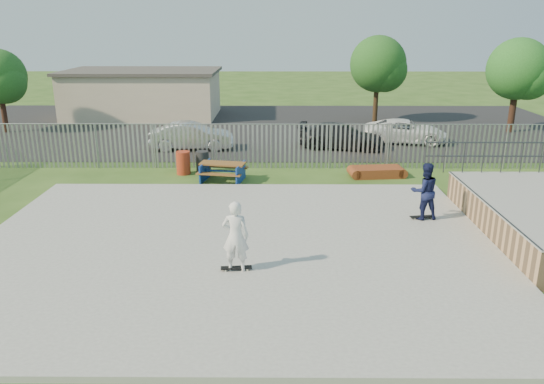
{
  "coord_description": "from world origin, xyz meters",
  "views": [
    {
      "loc": [
        1.2,
        -14.03,
        6.2
      ],
      "look_at": [
        1.09,
        2.0,
        1.1
      ],
      "focal_mm": 35.0,
      "sensor_mm": 36.0,
      "label": 1
    }
  ],
  "objects_px": {
    "car_white": "(405,131)",
    "tree_right": "(518,69)",
    "tree_mid": "(378,64)",
    "trash_bin_grey": "(203,162)",
    "car_dark": "(341,136)",
    "skater_white": "(236,236)",
    "car_silver": "(192,136)",
    "trash_bin_red": "(183,163)",
    "skater_navy": "(424,191)",
    "picnic_table": "(223,172)",
    "funbox": "(377,172)"
  },
  "relations": [
    {
      "from": "picnic_table",
      "to": "car_silver",
      "type": "distance_m",
      "value": 6.11
    },
    {
      "from": "skater_navy",
      "to": "skater_white",
      "type": "distance_m",
      "value": 6.94
    },
    {
      "from": "trash_bin_red",
      "to": "car_silver",
      "type": "relative_size",
      "value": 0.24
    },
    {
      "from": "tree_mid",
      "to": "skater_white",
      "type": "distance_m",
      "value": 23.89
    },
    {
      "from": "trash_bin_red",
      "to": "tree_right",
      "type": "xyz_separation_m",
      "value": [
        18.02,
        9.45,
        3.19
      ]
    },
    {
      "from": "car_silver",
      "to": "car_dark",
      "type": "bearing_deg",
      "value": -90.77
    },
    {
      "from": "trash_bin_red",
      "to": "car_white",
      "type": "height_order",
      "value": "car_white"
    },
    {
      "from": "car_silver",
      "to": "trash_bin_red",
      "type": "bearing_deg",
      "value": -178.66
    },
    {
      "from": "tree_mid",
      "to": "skater_navy",
      "type": "relative_size",
      "value": 2.97
    },
    {
      "from": "skater_white",
      "to": "funbox",
      "type": "bearing_deg",
      "value": -115.38
    },
    {
      "from": "trash_bin_grey",
      "to": "car_dark",
      "type": "bearing_deg",
      "value": 35.1
    },
    {
      "from": "car_dark",
      "to": "funbox",
      "type": "bearing_deg",
      "value": -157.97
    },
    {
      "from": "trash_bin_grey",
      "to": "tree_mid",
      "type": "relative_size",
      "value": 0.17
    },
    {
      "from": "trash_bin_red",
      "to": "skater_white",
      "type": "height_order",
      "value": "skater_white"
    },
    {
      "from": "car_silver",
      "to": "car_white",
      "type": "height_order",
      "value": "car_silver"
    },
    {
      "from": "skater_white",
      "to": "skater_navy",
      "type": "bearing_deg",
      "value": -142.24
    },
    {
      "from": "trash_bin_grey",
      "to": "tree_right",
      "type": "bearing_deg",
      "value": 27.95
    },
    {
      "from": "funbox",
      "to": "skater_white",
      "type": "height_order",
      "value": "skater_white"
    },
    {
      "from": "picnic_table",
      "to": "tree_right",
      "type": "distance_m",
      "value": 19.6
    },
    {
      "from": "trash_bin_grey",
      "to": "skater_white",
      "type": "relative_size",
      "value": 0.5
    },
    {
      "from": "car_silver",
      "to": "car_white",
      "type": "distance_m",
      "value": 11.47
    },
    {
      "from": "funbox",
      "to": "tree_right",
      "type": "distance_m",
      "value": 14.23
    },
    {
      "from": "funbox",
      "to": "skater_white",
      "type": "bearing_deg",
      "value": -125.53
    },
    {
      "from": "skater_navy",
      "to": "funbox",
      "type": "bearing_deg",
      "value": -93.81
    },
    {
      "from": "tree_mid",
      "to": "skater_navy",
      "type": "height_order",
      "value": "tree_mid"
    },
    {
      "from": "tree_right",
      "to": "skater_white",
      "type": "relative_size",
      "value": 2.94
    },
    {
      "from": "trash_bin_grey",
      "to": "car_dark",
      "type": "xyz_separation_m",
      "value": [
        6.58,
        4.62,
        0.19
      ]
    },
    {
      "from": "trash_bin_grey",
      "to": "tree_right",
      "type": "distance_m",
      "value": 19.78
    },
    {
      "from": "trash_bin_red",
      "to": "tree_mid",
      "type": "height_order",
      "value": "tree_mid"
    },
    {
      "from": "car_silver",
      "to": "car_dark",
      "type": "xyz_separation_m",
      "value": [
        7.7,
        0.26,
        -0.05
      ]
    },
    {
      "from": "trash_bin_grey",
      "to": "car_dark",
      "type": "distance_m",
      "value": 8.04
    },
    {
      "from": "funbox",
      "to": "trash_bin_red",
      "type": "bearing_deg",
      "value": 171.9
    },
    {
      "from": "tree_right",
      "to": "trash_bin_red",
      "type": "bearing_deg",
      "value": -152.33
    },
    {
      "from": "car_white",
      "to": "skater_white",
      "type": "xyz_separation_m",
      "value": [
        -8.04,
        -16.03,
        0.44
      ]
    },
    {
      "from": "car_dark",
      "to": "skater_white",
      "type": "relative_size",
      "value": 2.37
    },
    {
      "from": "car_white",
      "to": "tree_mid",
      "type": "distance_m",
      "value": 7.2
    },
    {
      "from": "car_dark",
      "to": "skater_navy",
      "type": "distance_m",
      "value": 10.86
    },
    {
      "from": "picnic_table",
      "to": "tree_mid",
      "type": "height_order",
      "value": "tree_mid"
    },
    {
      "from": "car_white",
      "to": "tree_right",
      "type": "xyz_separation_m",
      "value": [
        7.01,
        3.08,
        3.04
      ]
    },
    {
      "from": "skater_navy",
      "to": "car_dark",
      "type": "bearing_deg",
      "value": -91.37
    },
    {
      "from": "trash_bin_grey",
      "to": "skater_white",
      "type": "bearing_deg",
      "value": -77.66
    },
    {
      "from": "car_dark",
      "to": "skater_navy",
      "type": "xyz_separation_m",
      "value": [
        1.39,
        -10.76,
        0.42
      ]
    },
    {
      "from": "trash_bin_grey",
      "to": "trash_bin_red",
      "type": "bearing_deg",
      "value": -158.7
    },
    {
      "from": "tree_right",
      "to": "skater_white",
      "type": "xyz_separation_m",
      "value": [
        -15.06,
        -19.11,
        -2.6
      ]
    },
    {
      "from": "tree_right",
      "to": "skater_navy",
      "type": "xyz_separation_m",
      "value": [
        -9.27,
        -15.28,
        -2.6
      ]
    },
    {
      "from": "tree_right",
      "to": "trash_bin_grey",
      "type": "bearing_deg",
      "value": -152.05
    },
    {
      "from": "funbox",
      "to": "trash_bin_grey",
      "type": "height_order",
      "value": "trash_bin_grey"
    },
    {
      "from": "funbox",
      "to": "tree_mid",
      "type": "relative_size",
      "value": 0.38
    },
    {
      "from": "picnic_table",
      "to": "trash_bin_grey",
      "type": "xyz_separation_m",
      "value": [
        -1.01,
        1.35,
        0.07
      ]
    },
    {
      "from": "car_white",
      "to": "tree_right",
      "type": "bearing_deg",
      "value": -56.04
    }
  ]
}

